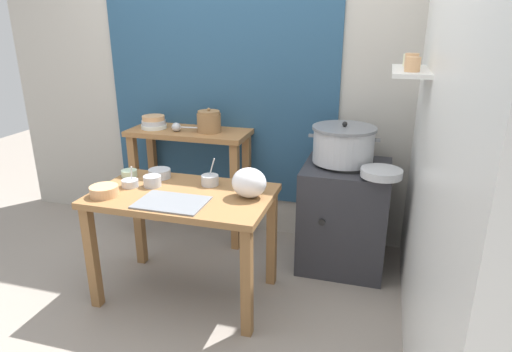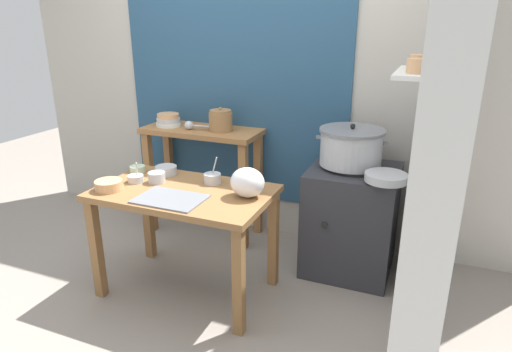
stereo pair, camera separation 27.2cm
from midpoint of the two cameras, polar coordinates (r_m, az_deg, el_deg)
name	(u,v)px [view 2 (the right image)]	position (r m, az deg, el deg)	size (l,w,h in m)	color
ground_plane	(192,289)	(3.11, -5.73, -14.33)	(9.00, 9.00, 0.00)	gray
wall_back	(263,76)	(3.59, 3.15, 12.66)	(4.40, 0.12, 2.60)	#B2ADA3
wall_right	(440,108)	(2.51, 25.50, 7.81)	(0.30, 3.20, 2.60)	white
prep_table	(185,206)	(2.83, -6.45, -3.91)	(1.10, 0.66, 0.72)	olive
back_shelf_table	(203,155)	(3.64, -4.76, 2.66)	(0.96, 0.40, 0.90)	#9E6B3D
stove_block	(351,219)	(3.27, 14.46, -5.42)	(0.60, 0.61, 0.78)	#2D2D33
steamer_pot	(351,147)	(3.12, 14.59, 3.60)	(0.49, 0.44, 0.29)	#B7BABF
clay_pot	(221,121)	(3.49, -2.33, 7.10)	(0.18, 0.18, 0.19)	olive
bowl_stack_enamel	(168,120)	(3.70, -9.12, 7.07)	(0.20, 0.20, 0.10)	silver
ladle	(190,125)	(3.55, -6.26, 6.45)	(0.29, 0.08, 0.07)	#B7BABF
serving_tray	(170,199)	(2.64, -8.08, -2.99)	(0.40, 0.28, 0.01)	slate
plastic_bag	(247,182)	(2.63, 1.84, -0.89)	(0.21, 0.17, 0.18)	white
wide_pan	(386,177)	(2.89, 18.97, -0.22)	(0.26, 0.26, 0.05)	#B7BABF
prep_bowl_0	(109,185)	(2.87, -15.85, -1.15)	(0.17, 0.17, 0.06)	tan
prep_bowl_1	(138,169)	(3.16, -12.62, 0.88)	(0.11, 0.11, 0.04)	#B7D1AD
prep_bowl_2	(157,177)	(2.93, -10.07, -0.17)	(0.11, 0.11, 0.07)	#B7BABF
prep_bowl_3	(212,178)	(2.87, -2.93, -0.30)	(0.11, 0.11, 0.18)	#B7BABF
prep_bowl_4	(166,170)	(3.07, -9.02, 0.73)	(0.15, 0.15, 0.06)	#B7BABF
prep_bowl_5	(135,178)	(2.97, -12.71, -0.32)	(0.11, 0.11, 0.14)	#B7BABF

